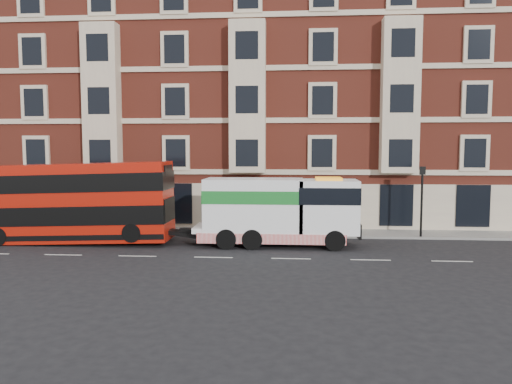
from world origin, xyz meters
TOP-DOWN VIEW (x-y plane):
  - ground at (0.00, 0.00)m, footprint 120.00×120.00m
  - sidewalk at (0.00, 7.50)m, footprint 90.00×3.00m
  - victorian_terrace at (0.50, 15.00)m, footprint 45.00×12.00m
  - lamp_post_west at (-6.00, 6.20)m, footprint 0.35×0.15m
  - lamp_post_east at (12.00, 6.20)m, footprint 0.35×0.15m
  - double_decker_bus at (-8.92, 3.32)m, footprint 11.62×2.67m
  - tow_truck at (3.14, 3.32)m, footprint 9.31×2.75m
  - pedestrian at (-10.18, 7.16)m, footprint 0.65×0.45m

SIDE VIEW (x-z plane):
  - ground at x=0.00m, z-range 0.00..0.00m
  - sidewalk at x=0.00m, z-range 0.00..0.15m
  - pedestrian at x=-10.18m, z-range 0.15..1.88m
  - tow_truck at x=3.14m, z-range 0.12..4.00m
  - double_decker_bus at x=-8.92m, z-range 0.14..4.85m
  - lamp_post_west at x=-6.00m, z-range 0.50..4.85m
  - lamp_post_east at x=12.00m, z-range 0.50..4.85m
  - victorian_terrace at x=0.50m, z-range -0.13..20.27m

